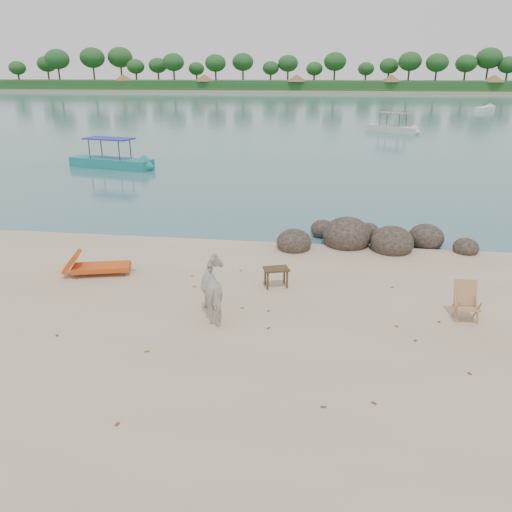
{
  "coord_description": "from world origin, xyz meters",
  "views": [
    {
      "loc": [
        1.46,
        -9.71,
        5.38
      ],
      "look_at": [
        -0.19,
        2.0,
        1.0
      ],
      "focal_mm": 35.0,
      "sensor_mm": 36.0,
      "label": 1
    }
  ],
  "objects": [
    {
      "name": "water",
      "position": [
        0.0,
        90.0,
        0.0
      ],
      "size": [
        400.0,
        400.0,
        0.0
      ],
      "primitive_type": "plane",
      "color": "#376D6E",
      "rests_on": "ground"
    },
    {
      "name": "far_shore",
      "position": [
        0.0,
        170.0,
        0.0
      ],
      "size": [
        420.0,
        90.0,
        1.4
      ],
      "primitive_type": "cube",
      "color": "tan",
      "rests_on": "ground"
    },
    {
      "name": "far_scenery",
      "position": [
        0.03,
        136.7,
        3.14
      ],
      "size": [
        420.0,
        18.0,
        9.5
      ],
      "color": "#1E4C1E",
      "rests_on": "ground"
    },
    {
      "name": "boulders",
      "position": [
        2.86,
        6.16,
        0.23
      ],
      "size": [
        6.35,
        2.9,
        1.19
      ],
      "rotation": [
        0.0,
        0.0,
        0.15
      ],
      "color": "black",
      "rests_on": "ground"
    },
    {
      "name": "cow",
      "position": [
        -0.9,
        0.57,
        0.64
      ],
      "size": [
        1.3,
        1.67,
        1.29
      ],
      "primitive_type": "imported",
      "rotation": [
        0.0,
        0.0,
        3.6
      ],
      "color": "silver",
      "rests_on": "ground"
    },
    {
      "name": "side_table",
      "position": [
        0.3,
        2.36,
        0.26
      ],
      "size": [
        0.75,
        0.6,
        0.52
      ],
      "primitive_type": null,
      "rotation": [
        0.0,
        0.0,
        0.33
      ],
      "color": "#372816",
      "rests_on": "ground"
    },
    {
      "name": "lounge_chair",
      "position": [
        -4.64,
        2.55,
        0.29
      ],
      "size": [
        2.07,
        1.17,
        0.59
      ],
      "primitive_type": null,
      "rotation": [
        0.0,
        0.0,
        0.26
      ],
      "color": "#BE3A16",
      "rests_on": "ground"
    },
    {
      "name": "deck_chair",
      "position": [
        4.78,
        1.08,
        0.44
      ],
      "size": [
        0.59,
        0.64,
        0.87
      ],
      "primitive_type": null,
      "rotation": [
        0.0,
        0.0,
        0.05
      ],
      "color": "#A67853",
      "rests_on": "ground"
    },
    {
      "name": "boat_near",
      "position": [
        -11.29,
        18.69,
        1.43
      ],
      "size": [
        6.0,
        2.59,
        2.85
      ],
      "primitive_type": null,
      "rotation": [
        0.0,
        0.0,
        -0.22
      ],
      "color": "#1C7C7B",
      "rests_on": "water"
    },
    {
      "name": "boat_mid",
      "position": [
        7.51,
        40.2,
        1.46
      ],
      "size": [
        5.42,
        4.92,
        2.92
      ],
      "primitive_type": null,
      "rotation": [
        0.0,
        0.0,
        -0.71
      ],
      "color": "silver",
      "rests_on": "water"
    },
    {
      "name": "boat_far",
      "position": [
        24.06,
        69.89,
        0.37
      ],
      "size": [
        4.43,
        6.15,
        0.73
      ],
      "primitive_type": null,
      "rotation": [
        0.0,
        0.0,
        1.04
      ],
      "color": "silver",
      "rests_on": "water"
    },
    {
      "name": "dead_leaves",
      "position": [
        0.3,
        0.37,
        0.01
      ],
      "size": [
        8.59,
        6.93,
        0.0
      ],
      "color": "brown",
      "rests_on": "ground"
    }
  ]
}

